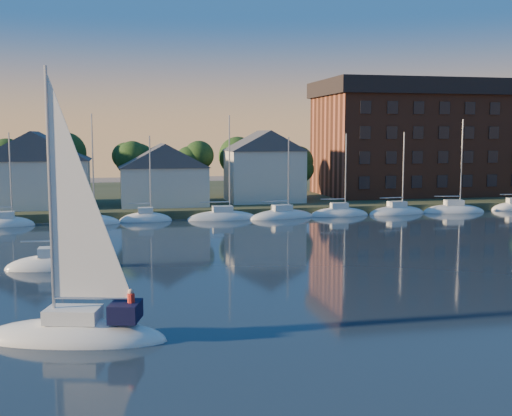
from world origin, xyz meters
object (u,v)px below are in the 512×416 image
object	(u,v)px
clubhouse_east	(264,165)
drifting_sailboat_left	(52,267)
clubhouse_west	(36,169)
clubhouse_centre	(163,174)
hero_sailboat	(76,328)
condo_block	(418,137)

from	to	relation	value
clubhouse_east	drifting_sailboat_left	bearing A→B (deg)	-124.83
clubhouse_west	clubhouse_east	distance (m)	30.02
clubhouse_west	drifting_sailboat_left	xyz separation A→B (m)	(4.92, -35.04, -5.84)
clubhouse_centre	clubhouse_east	distance (m)	14.17
hero_sailboat	clubhouse_centre	bearing A→B (deg)	-84.23
clubhouse_centre	clubhouse_west	bearing A→B (deg)	176.42
condo_block	clubhouse_west	bearing A→B (deg)	-172.93
clubhouse_east	hero_sailboat	xyz separation A→B (m)	(-22.30, -54.28, -5.40)
clubhouse_centre	hero_sailboat	bearing A→B (deg)	-99.02
hero_sailboat	drifting_sailboat_left	world-z (taller)	hero_sailboat
clubhouse_west	condo_block	size ratio (longest dim) A/B	0.44
clubhouse_west	clubhouse_centre	world-z (taller)	clubhouse_west
clubhouse_west	clubhouse_east	world-z (taller)	clubhouse_east
hero_sailboat	drifting_sailboat_left	bearing A→B (deg)	-66.54
clubhouse_east	clubhouse_west	bearing A→B (deg)	-178.09
clubhouse_west	condo_block	distance (m)	56.56
clubhouse_east	condo_block	bearing A→B (deg)	12.89
hero_sailboat	clubhouse_west	bearing A→B (deg)	-66.98
clubhouse_centre	drifting_sailboat_left	world-z (taller)	drifting_sailboat_left
condo_block	drifting_sailboat_left	distance (m)	66.83
clubhouse_centre	drifting_sailboat_left	distance (m)	36.15
clubhouse_centre	hero_sailboat	distance (m)	53.13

